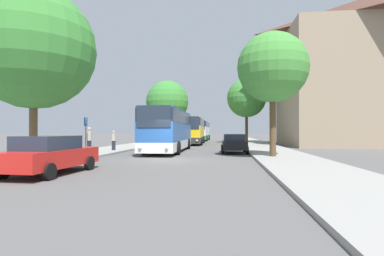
{
  "coord_description": "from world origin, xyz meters",
  "views": [
    {
      "loc": [
        3.21,
        -17.8,
        1.77
      ],
      "look_at": [
        -0.62,
        16.68,
        2.09
      ],
      "focal_mm": 28.0,
      "sensor_mm": 36.0,
      "label": 1
    }
  ],
  "objects_px": {
    "pedestrian_waiting_near": "(114,140)",
    "pedestrian_waiting_far": "(89,140)",
    "parked_car_right_near": "(234,143)",
    "bus_middle": "(193,130)",
    "bus_rear": "(201,130)",
    "tree_right_near": "(247,98)",
    "bus_stop_sign": "(86,131)",
    "tree_left_near": "(34,49)",
    "tree_left_far": "(167,102)",
    "bus_front": "(169,130)",
    "tree_right_mid": "(273,68)",
    "parked_car_left_curb": "(50,154)"
  },
  "relations": [
    {
      "from": "pedestrian_waiting_near",
      "to": "pedestrian_waiting_far",
      "type": "height_order",
      "value": "pedestrian_waiting_far"
    },
    {
      "from": "parked_car_right_near",
      "to": "bus_middle",
      "type": "bearing_deg",
      "value": -73.58
    },
    {
      "from": "bus_rear",
      "to": "tree_right_near",
      "type": "distance_m",
      "value": 13.78
    },
    {
      "from": "bus_stop_sign",
      "to": "tree_left_near",
      "type": "bearing_deg",
      "value": -92.71
    },
    {
      "from": "pedestrian_waiting_near",
      "to": "tree_left_far",
      "type": "bearing_deg",
      "value": 37.8
    },
    {
      "from": "bus_front",
      "to": "pedestrian_waiting_near",
      "type": "xyz_separation_m",
      "value": [
        -4.57,
        -0.79,
        -0.88
      ]
    },
    {
      "from": "bus_rear",
      "to": "tree_left_near",
      "type": "distance_m",
      "value": 40.07
    },
    {
      "from": "tree_left_near",
      "to": "tree_right_mid",
      "type": "bearing_deg",
      "value": 21.16
    },
    {
      "from": "tree_left_far",
      "to": "tree_right_near",
      "type": "xyz_separation_m",
      "value": [
        12.1,
        -3.11,
        0.11
      ]
    },
    {
      "from": "bus_front",
      "to": "bus_rear",
      "type": "xyz_separation_m",
      "value": [
        0.36,
        28.96,
        0.04
      ]
    },
    {
      "from": "bus_front",
      "to": "bus_rear",
      "type": "bearing_deg",
      "value": 88.47
    },
    {
      "from": "bus_rear",
      "to": "tree_right_near",
      "type": "height_order",
      "value": "tree_right_near"
    },
    {
      "from": "bus_front",
      "to": "parked_car_right_near",
      "type": "xyz_separation_m",
      "value": [
        5.43,
        -1.12,
        -1.06
      ]
    },
    {
      "from": "parked_car_left_curb",
      "to": "tree_right_near",
      "type": "xyz_separation_m",
      "value": [
        10.12,
        31.8,
        5.63
      ]
    },
    {
      "from": "pedestrian_waiting_far",
      "to": "tree_left_far",
      "type": "distance_m",
      "value": 26.08
    },
    {
      "from": "parked_car_right_near",
      "to": "bus_stop_sign",
      "type": "xyz_separation_m",
      "value": [
        -10.32,
        -4.06,
        0.98
      ]
    },
    {
      "from": "parked_car_left_curb",
      "to": "bus_rear",
      "type": "bearing_deg",
      "value": 89.35
    },
    {
      "from": "parked_car_right_near",
      "to": "tree_left_far",
      "type": "relative_size",
      "value": 0.42
    },
    {
      "from": "tree_right_near",
      "to": "bus_rear",
      "type": "bearing_deg",
      "value": 124.73
    },
    {
      "from": "bus_front",
      "to": "bus_rear",
      "type": "height_order",
      "value": "bus_rear"
    },
    {
      "from": "bus_front",
      "to": "parked_car_left_curb",
      "type": "distance_m",
      "value": 13.77
    },
    {
      "from": "bus_middle",
      "to": "tree_left_near",
      "type": "bearing_deg",
      "value": -104.78
    },
    {
      "from": "bus_middle",
      "to": "parked_car_left_curb",
      "type": "relative_size",
      "value": 2.38
    },
    {
      "from": "pedestrian_waiting_far",
      "to": "tree_left_near",
      "type": "xyz_separation_m",
      "value": [
        -0.03,
        -6.35,
        4.94
      ]
    },
    {
      "from": "bus_stop_sign",
      "to": "pedestrian_waiting_far",
      "type": "bearing_deg",
      "value": 102.5
    },
    {
      "from": "tree_left_near",
      "to": "tree_left_far",
      "type": "bearing_deg",
      "value": 88.54
    },
    {
      "from": "parked_car_left_curb",
      "to": "tree_left_near",
      "type": "distance_m",
      "value": 6.66
    },
    {
      "from": "tree_left_far",
      "to": "tree_right_near",
      "type": "bearing_deg",
      "value": -14.41
    },
    {
      "from": "parked_car_left_curb",
      "to": "bus_stop_sign",
      "type": "relative_size",
      "value": 1.81
    },
    {
      "from": "pedestrian_waiting_far",
      "to": "tree_right_mid",
      "type": "height_order",
      "value": "tree_right_mid"
    },
    {
      "from": "bus_stop_sign",
      "to": "bus_front",
      "type": "bearing_deg",
      "value": 46.6
    },
    {
      "from": "bus_middle",
      "to": "tree_left_near",
      "type": "height_order",
      "value": "tree_left_near"
    },
    {
      "from": "bus_middle",
      "to": "tree_right_mid",
      "type": "relative_size",
      "value": 1.41
    },
    {
      "from": "bus_rear",
      "to": "bus_front",
      "type": "bearing_deg",
      "value": -90.44
    },
    {
      "from": "bus_stop_sign",
      "to": "pedestrian_waiting_far",
      "type": "xyz_separation_m",
      "value": [
        -0.23,
        1.02,
        -0.66
      ]
    },
    {
      "from": "bus_front",
      "to": "parked_car_right_near",
      "type": "height_order",
      "value": "bus_front"
    },
    {
      "from": "bus_stop_sign",
      "to": "pedestrian_waiting_near",
      "type": "xyz_separation_m",
      "value": [
        0.33,
        4.39,
        -0.8
      ]
    },
    {
      "from": "bus_middle",
      "to": "bus_stop_sign",
      "type": "height_order",
      "value": "bus_middle"
    },
    {
      "from": "parked_car_left_curb",
      "to": "tree_right_mid",
      "type": "bearing_deg",
      "value": 41.43
    },
    {
      "from": "bus_front",
      "to": "pedestrian_waiting_near",
      "type": "bearing_deg",
      "value": -171.0
    },
    {
      "from": "parked_car_left_curb",
      "to": "pedestrian_waiting_near",
      "type": "distance_m",
      "value": 12.93
    },
    {
      "from": "pedestrian_waiting_near",
      "to": "tree_right_near",
      "type": "bearing_deg",
      "value": 5.5
    },
    {
      "from": "pedestrian_waiting_near",
      "to": "tree_left_far",
      "type": "distance_m",
      "value": 22.81
    },
    {
      "from": "pedestrian_waiting_near",
      "to": "bus_front",
      "type": "bearing_deg",
      "value": -41.79
    },
    {
      "from": "bus_middle",
      "to": "pedestrian_waiting_far",
      "type": "relative_size",
      "value": 5.95
    },
    {
      "from": "bus_stop_sign",
      "to": "tree_left_near",
      "type": "relative_size",
      "value": 0.29
    },
    {
      "from": "bus_front",
      "to": "bus_middle",
      "type": "bearing_deg",
      "value": 87.23
    },
    {
      "from": "bus_front",
      "to": "parked_car_left_curb",
      "type": "relative_size",
      "value": 2.54
    },
    {
      "from": "parked_car_left_curb",
      "to": "pedestrian_waiting_far",
      "type": "bearing_deg",
      "value": 109.45
    },
    {
      "from": "bus_front",
      "to": "pedestrian_waiting_near",
      "type": "height_order",
      "value": "bus_front"
    }
  ]
}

